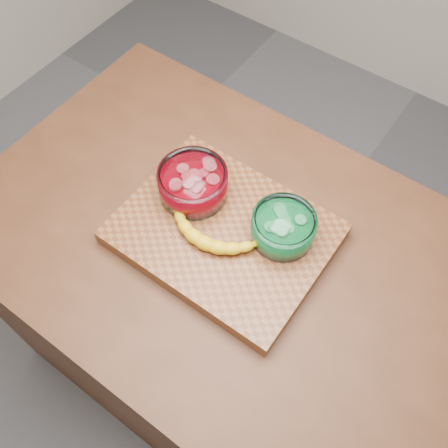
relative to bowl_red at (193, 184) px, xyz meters
The scene contains 6 objects.
ground 0.98m from the bowl_red, 18.84° to the right, with size 3.50×3.50×0.00m, color #58585D.
counter 0.54m from the bowl_red, 18.84° to the right, with size 1.20×0.80×0.90m, color #492716.
cutting_board 0.13m from the bowl_red, 18.84° to the right, with size 0.45×0.35×0.04m, color brown.
bowl_red is the anchor object (origin of this frame).
bowl_green 0.23m from the bowl_red, ahead, with size 0.14×0.14×0.06m.
banana 0.12m from the bowl_red, 33.39° to the right, with size 0.25×0.12×0.04m, color gold, non-canonical shape.
Camera 1 is at (0.33, -0.46, 1.87)m, focal length 40.00 mm.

